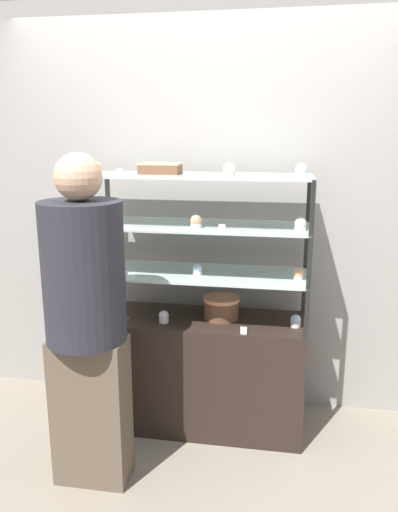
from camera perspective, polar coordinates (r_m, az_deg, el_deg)
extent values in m
plane|color=gray|center=(3.36, 0.00, -18.44)|extent=(20.00, 20.00, 0.00)
cube|color=gray|center=(3.25, 1.10, 5.06)|extent=(8.00, 0.05, 2.60)
cube|color=black|center=(3.19, 0.00, -13.05)|extent=(1.27, 0.46, 0.71)
cube|color=black|center=(3.35, -9.98, -2.76)|extent=(0.02, 0.02, 0.29)
cube|color=black|center=(3.17, 11.90, -3.82)|extent=(0.02, 0.02, 0.29)
cube|color=black|center=(2.97, -12.74, -5.08)|extent=(0.02, 0.02, 0.29)
cube|color=black|center=(2.76, 12.21, -6.51)|extent=(0.02, 0.02, 0.29)
cube|color=#B2C6C1|center=(2.95, 0.00, -2.00)|extent=(1.27, 0.46, 0.01)
cube|color=black|center=(3.28, -10.19, 2.05)|extent=(0.02, 0.02, 0.29)
cube|color=black|center=(3.09, 12.16, 1.25)|extent=(0.02, 0.02, 0.29)
cube|color=black|center=(2.89, -13.04, 0.32)|extent=(0.02, 0.02, 0.29)
cube|color=black|center=(2.67, 12.52, -0.73)|extent=(0.02, 0.02, 0.29)
cube|color=#B2C6C1|center=(2.89, 0.00, 3.48)|extent=(1.27, 0.46, 0.01)
cube|color=black|center=(3.23, -10.40, 7.04)|extent=(0.02, 0.02, 0.29)
cube|color=black|center=(3.04, 12.44, 6.53)|extent=(0.02, 0.02, 0.29)
cube|color=black|center=(2.84, -13.36, 5.96)|extent=(0.02, 0.02, 0.29)
cube|color=black|center=(2.62, 12.85, 5.36)|extent=(0.02, 0.02, 0.29)
cube|color=#B2C6C1|center=(2.85, 0.00, 9.16)|extent=(1.27, 0.46, 0.01)
cylinder|color=brown|center=(3.03, 2.58, -6.09)|extent=(0.21, 0.21, 0.11)
cylinder|color=#E5996B|center=(3.00, 2.59, -4.89)|extent=(0.22, 0.22, 0.02)
cube|color=brown|center=(2.93, -4.45, 9.86)|extent=(0.23, 0.15, 0.05)
cube|color=#E5996B|center=(2.93, -4.46, 10.46)|extent=(0.24, 0.16, 0.01)
cylinder|color=white|center=(3.10, -11.15, -6.70)|extent=(0.06, 0.06, 0.03)
sphere|color=#E5996B|center=(3.09, -11.17, -6.18)|extent=(0.06, 0.06, 0.06)
cylinder|color=white|center=(2.98, -4.03, -7.35)|extent=(0.06, 0.06, 0.03)
sphere|color=white|center=(2.96, -4.04, -6.80)|extent=(0.06, 0.06, 0.06)
cylinder|color=white|center=(2.96, 10.96, -7.69)|extent=(0.06, 0.06, 0.03)
sphere|color=silver|center=(2.95, 10.99, -7.14)|extent=(0.06, 0.06, 0.06)
cube|color=white|center=(2.81, 5.12, -8.49)|extent=(0.04, 0.00, 0.04)
cylinder|color=#CCB28C|center=(3.04, -10.91, -1.44)|extent=(0.05, 0.05, 0.02)
sphere|color=#8C5B42|center=(3.04, -10.93, -0.95)|extent=(0.05, 0.05, 0.05)
cylinder|color=white|center=(2.90, -0.16, -1.96)|extent=(0.05, 0.05, 0.02)
sphere|color=silver|center=(2.89, -0.16, -1.45)|extent=(0.05, 0.05, 0.05)
cylinder|color=white|center=(2.86, 11.27, -2.46)|extent=(0.05, 0.05, 0.02)
sphere|color=#E5996B|center=(2.85, 11.30, -1.95)|extent=(0.05, 0.05, 0.05)
cube|color=white|center=(2.84, -8.50, -2.20)|extent=(0.04, 0.00, 0.04)
cylinder|color=#CCB28C|center=(3.00, -11.31, 3.92)|extent=(0.06, 0.06, 0.02)
sphere|color=#F4EAB2|center=(2.99, -11.34, 4.48)|extent=(0.06, 0.06, 0.06)
cylinder|color=white|center=(2.79, -0.33, 3.48)|extent=(0.06, 0.06, 0.02)
sphere|color=#E5996B|center=(2.79, -0.33, 4.07)|extent=(0.06, 0.06, 0.06)
cylinder|color=white|center=(2.77, 11.50, 3.12)|extent=(0.06, 0.06, 0.02)
sphere|color=silver|center=(2.77, 11.53, 3.72)|extent=(0.06, 0.06, 0.06)
cube|color=white|center=(2.66, 2.64, 3.17)|extent=(0.04, 0.00, 0.04)
cylinder|color=beige|center=(2.94, -11.66, 9.35)|extent=(0.06, 0.06, 0.02)
sphere|color=#E5996B|center=(2.94, -11.69, 9.92)|extent=(0.07, 0.07, 0.07)
cylinder|color=#CCB28C|center=(2.74, 3.47, 9.30)|extent=(0.06, 0.06, 0.02)
sphere|color=silver|center=(2.74, 3.48, 9.91)|extent=(0.07, 0.07, 0.07)
cylinder|color=beige|center=(2.77, 11.61, 9.10)|extent=(0.06, 0.06, 0.02)
sphere|color=silver|center=(2.77, 11.64, 9.70)|extent=(0.07, 0.07, 0.07)
cube|color=white|center=(2.75, -9.07, 9.39)|extent=(0.04, 0.00, 0.04)
cube|color=brown|center=(2.77, -12.19, -16.82)|extent=(0.38, 0.21, 0.80)
cylinder|color=#26262D|center=(2.48, -13.05, -1.82)|extent=(0.40, 0.40, 0.69)
sphere|color=tan|center=(2.40, -13.65, 8.79)|extent=(0.22, 0.22, 0.22)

